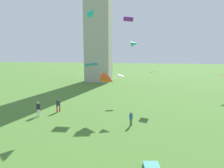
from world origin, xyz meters
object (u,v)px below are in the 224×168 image
at_px(person_2, 131,118).
at_px(kite_flying_2, 109,80).
at_px(kite_flying_1, 222,75).
at_px(kite_flying_3, 154,72).
at_px(person_1, 58,105).
at_px(kite_flying_4, 121,76).
at_px(kite_flying_6, 91,65).
at_px(kite_flying_0, 92,12).
at_px(person_0, 38,108).
at_px(kite_flying_7, 135,44).
at_px(kite_flying_5, 128,19).
at_px(kite_bundle_1, 152,168).

bearing_deg(person_2, kite_flying_2, -115.91).
bearing_deg(kite_flying_1, kite_flying_3, -174.79).
height_order(person_1, kite_flying_4, kite_flying_4).
bearing_deg(kite_flying_6, kite_flying_1, 18.58).
distance_m(person_2, kite_flying_0, 15.80).
bearing_deg(kite_flying_3, person_0, -55.40).
relative_size(kite_flying_2, kite_flying_7, 1.94).
distance_m(kite_flying_1, kite_flying_2, 21.36).
distance_m(kite_flying_1, kite_flying_4, 17.36).
xyz_separation_m(kite_flying_1, kite_flying_4, (-16.54, -5.25, 0.27)).
bearing_deg(person_0, kite_flying_6, 67.73).
height_order(person_0, kite_flying_0, kite_flying_0).
bearing_deg(kite_flying_5, kite_flying_0, -138.98).
distance_m(kite_flying_3, kite_flying_5, 9.89).
relative_size(kite_flying_0, kite_flying_5, 1.11).
height_order(person_1, kite_flying_2, kite_flying_2).
height_order(person_1, kite_flying_1, kite_flying_1).
height_order(kite_flying_2, kite_flying_3, kite_flying_2).
height_order(kite_flying_4, kite_flying_7, kite_flying_7).
height_order(person_0, kite_flying_3, kite_flying_3).
bearing_deg(kite_flying_0, kite_flying_5, -0.95).
xyz_separation_m(person_0, kite_flying_1, (25.90, 14.14, 2.93)).
bearing_deg(kite_flying_6, kite_bundle_1, -69.76).
relative_size(kite_flying_4, kite_flying_6, 0.59).
height_order(person_1, person_2, person_1).
height_order(person_2, kite_flying_3, kite_flying_3).
xyz_separation_m(kite_flying_2, kite_flying_3, (5.61, 5.17, 0.51)).
distance_m(kite_flying_4, kite_flying_7, 5.59).
distance_m(person_0, kite_flying_3, 16.32).
relative_size(kite_flying_1, kite_bundle_1, 0.78).
relative_size(kite_flying_4, kite_bundle_1, 0.67).
xyz_separation_m(person_0, kite_flying_0, (5.65, 5.90, 12.38)).
xyz_separation_m(person_1, kite_flying_1, (24.20, 11.93, 2.98)).
xyz_separation_m(person_2, kite_flying_7, (-0.25, 8.73, 8.22)).
bearing_deg(kite_bundle_1, kite_flying_3, 88.54).
bearing_deg(kite_bundle_1, kite_flying_6, 119.48).
height_order(kite_flying_3, kite_flying_7, kite_flying_7).
relative_size(person_2, kite_flying_2, 0.66).
xyz_separation_m(kite_flying_2, kite_flying_5, (1.51, 9.53, 8.38)).
xyz_separation_m(kite_flying_2, kite_bundle_1, (5.18, -11.80, -4.51)).
bearing_deg(kite_flying_5, person_2, -90.10).
relative_size(kite_flying_5, kite_flying_6, 0.94).
bearing_deg(kite_flying_6, kite_flying_7, 23.56).
bearing_deg(kite_flying_7, kite_flying_5, 12.94).
relative_size(person_0, person_2, 1.16).
bearing_deg(kite_flying_2, person_1, 114.23).
distance_m(kite_flying_0, kite_flying_1, 23.82).
bearing_deg(kite_flying_1, person_1, 178.53).
height_order(person_2, kite_flying_1, kite_flying_1).
distance_m(person_1, kite_flying_4, 10.67).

